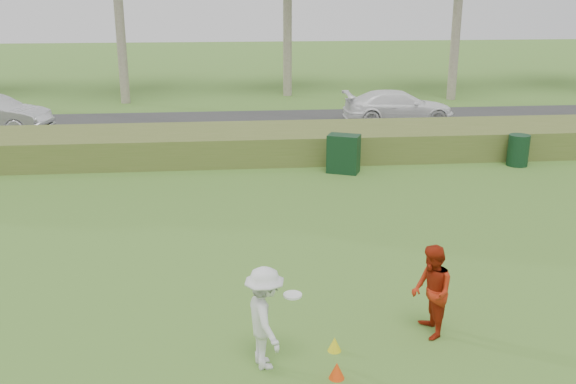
{
  "coord_description": "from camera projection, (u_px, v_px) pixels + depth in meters",
  "views": [
    {
      "loc": [
        -1.23,
        -8.44,
        5.27
      ],
      "look_at": [
        0.0,
        4.0,
        1.3
      ],
      "focal_mm": 40.0,
      "sensor_mm": 36.0,
      "label": 1
    }
  ],
  "objects": [
    {
      "name": "ground",
      "position": [
        314.0,
        353.0,
        9.72
      ],
      "size": [
        120.0,
        120.0,
        0.0
      ],
      "primitive_type": "plane",
      "color": "#3F7025",
      "rests_on": "ground"
    },
    {
      "name": "reed_strip",
      "position": [
        264.0,
        143.0,
        20.96
      ],
      "size": [
        80.0,
        3.0,
        0.9
      ],
      "primitive_type": "cube",
      "color": "#506227",
      "rests_on": "ground"
    },
    {
      "name": "park_road",
      "position": [
        256.0,
        125.0,
        25.83
      ],
      "size": [
        80.0,
        6.0,
        0.06
      ],
      "primitive_type": "cube",
      "color": "#2D2D2D",
      "rests_on": "ground"
    },
    {
      "name": "player_white",
      "position": [
        265.0,
        318.0,
        9.18
      ],
      "size": [
        0.92,
        1.1,
        1.54
      ],
      "rotation": [
        0.0,
        0.0,
        1.79
      ],
      "color": "silver",
      "rests_on": "ground"
    },
    {
      "name": "player_red",
      "position": [
        432.0,
        292.0,
        10.01
      ],
      "size": [
        0.58,
        0.74,
        1.51
      ],
      "primitive_type": "imported",
      "rotation": [
        0.0,
        0.0,
        -1.58
      ],
      "color": "#A2230D",
      "rests_on": "ground"
    },
    {
      "name": "cone_orange",
      "position": [
        337.0,
        370.0,
        9.05
      ],
      "size": [
        0.23,
        0.23,
        0.25
      ],
      "primitive_type": "cone",
      "color": "#ED410C",
      "rests_on": "ground"
    },
    {
      "name": "cone_yellow",
      "position": [
        335.0,
        344.0,
        9.74
      ],
      "size": [
        0.21,
        0.21,
        0.23
      ],
      "primitive_type": "cone",
      "color": "yellow",
      "rests_on": "ground"
    },
    {
      "name": "utility_cabinet",
      "position": [
        344.0,
        154.0,
        19.1
      ],
      "size": [
        1.07,
        0.9,
        1.15
      ],
      "primitive_type": "cube",
      "rotation": [
        0.0,
        0.0,
        -0.41
      ],
      "color": "#10321A",
      "rests_on": "ground"
    },
    {
      "name": "trash_bin",
      "position": [
        518.0,
        150.0,
        19.88
      ],
      "size": [
        0.71,
        0.71,
        0.97
      ],
      "primitive_type": "cylinder",
      "rotation": [
        0.0,
        0.0,
        0.11
      ],
      "color": "#10321B",
      "rests_on": "ground"
    },
    {
      "name": "car_right",
      "position": [
        398.0,
        107.0,
        25.94
      ],
      "size": [
        4.49,
        1.91,
        1.29
      ],
      "primitive_type": "imported",
      "rotation": [
        0.0,
        0.0,
        1.55
      ],
      "color": "white",
      "rests_on": "park_road"
    }
  ]
}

